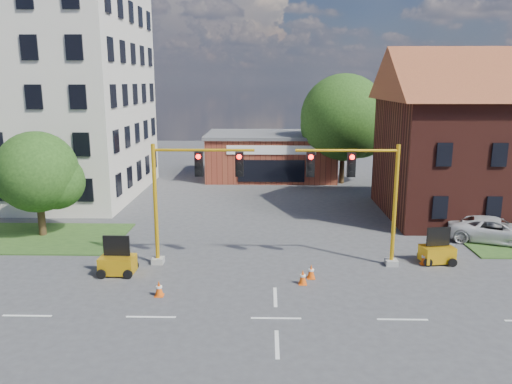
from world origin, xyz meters
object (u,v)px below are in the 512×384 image
Objects in this scene: trailer_east at (437,252)px; pickup_white at (495,230)px; signal_mast_east at (362,190)px; signal_mast_west at (187,189)px; trailer_west at (118,263)px.

trailer_east reaches higher than pickup_white.
pickup_white is at bearing 24.38° from signal_mast_east.
signal_mast_west reaches higher than pickup_white.
signal_mast_east is 5.29m from trailer_east.
signal_mast_east is 3.41× the size of trailer_east.
signal_mast_west reaches higher than trailer_west.
trailer_west reaches higher than pickup_white.
trailer_west is 0.36× the size of pickup_white.
trailer_east is (4.07, 0.40, -3.35)m from signal_mast_east.
signal_mast_east is at bearing 0.00° from signal_mast_west.
signal_mast_east is at bearing 135.67° from pickup_white.
trailer_east is 0.35× the size of pickup_white.
signal_mast_east is 9.96m from pickup_white.
trailer_east is at bearing 1.79° from signal_mast_west.
signal_mast_west is 3.30× the size of trailer_west.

